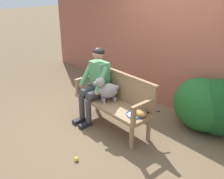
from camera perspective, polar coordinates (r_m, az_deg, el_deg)
ground_plane at (r=4.70m, az=0.00°, el=-8.19°), size 40.00×40.00×0.00m
brick_garden_fence at (r=5.29m, az=12.87°, el=9.26°), size 8.00×0.30×2.45m
hedge_bush_far_left at (r=4.72m, az=19.06°, el=-3.13°), size 1.03×0.86×0.92m
hedge_bush_mid_right at (r=4.63m, az=22.25°, el=-3.70°), size 0.82×0.69×0.98m
garden_bench at (r=4.50m, az=0.00°, el=-3.70°), size 1.52×0.50×0.48m
bench_backrest at (r=4.50m, az=2.14°, el=0.78°), size 1.56×0.06×0.50m
bench_armrest_left_end at (r=4.87m, az=-6.35°, el=1.76°), size 0.06×0.50×0.28m
bench_armrest_right_end at (r=3.86m, az=6.02°, el=-4.21°), size 0.06×0.50×0.28m
person_seated at (r=4.65m, az=-3.53°, el=1.70°), size 0.56×0.65×1.35m
dog_on_bench at (r=4.44m, az=-1.23°, el=0.05°), size 0.33×0.44×0.45m
tennis_racket at (r=4.12m, az=5.45°, el=-5.37°), size 0.40×0.57×0.03m
baseball_glove at (r=4.08m, az=6.28°, el=-5.13°), size 0.26×0.22×0.09m
tennis_ball at (r=3.95m, az=-7.78°, el=-14.79°), size 0.07×0.07×0.07m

